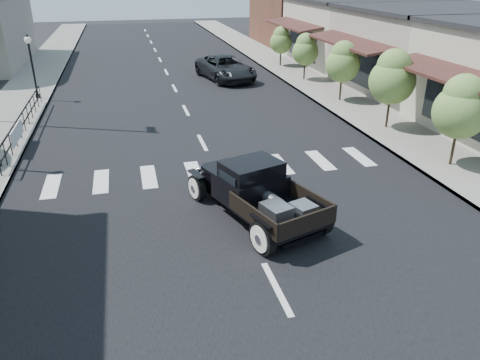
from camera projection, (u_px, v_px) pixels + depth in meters
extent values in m
plane|color=black|center=(244.00, 225.00, 13.24)|extent=(120.00, 120.00, 0.00)
cube|color=black|center=(179.00, 96.00, 26.50)|extent=(14.00, 80.00, 0.02)
cube|color=gray|center=(18.00, 105.00, 24.62)|extent=(3.00, 80.00, 0.15)
cube|color=gray|center=(319.00, 87.00, 28.33)|extent=(3.00, 80.00, 0.15)
cube|color=#A89C8D|center=(439.00, 51.00, 27.08)|extent=(10.00, 9.00, 4.50)
cube|color=beige|center=(365.00, 32.00, 35.04)|extent=(10.00, 9.00, 4.50)
cube|color=brown|center=(320.00, 5.00, 43.48)|extent=(11.00, 10.00, 7.00)
imported|color=black|center=(225.00, 68.00, 30.19)|extent=(3.53, 5.82, 1.51)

